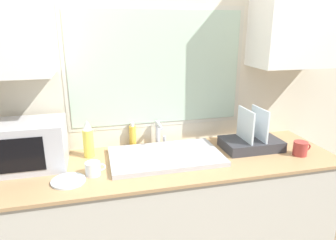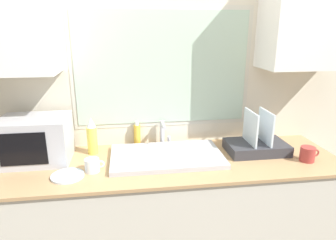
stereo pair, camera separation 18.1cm
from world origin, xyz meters
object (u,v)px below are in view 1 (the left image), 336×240
(dish_rack, at_px, (251,141))
(spray_bottle, at_px, (88,139))
(faucet, at_px, (159,132))
(microwave, at_px, (30,145))
(mug_near_sink, at_px, (93,169))
(soap_bottle, at_px, (133,136))

(dish_rack, height_order, spray_bottle, dish_rack)
(faucet, relative_size, microwave, 0.44)
(microwave, height_order, mug_near_sink, microwave)
(soap_bottle, bearing_deg, spray_bottle, -160.31)
(spray_bottle, bearing_deg, mug_near_sink, -85.11)
(microwave, distance_m, soap_bottle, 0.67)
(mug_near_sink, bearing_deg, dish_rack, 7.39)
(spray_bottle, bearing_deg, microwave, -168.89)
(microwave, height_order, spray_bottle, microwave)
(dish_rack, distance_m, mug_near_sink, 1.09)
(faucet, distance_m, mug_near_sink, 0.59)
(microwave, xyz_separation_m, dish_rack, (1.44, -0.07, -0.09))
(faucet, bearing_deg, microwave, -170.14)
(mug_near_sink, bearing_deg, soap_bottle, 53.77)
(dish_rack, bearing_deg, soap_bottle, 163.14)
(soap_bottle, height_order, mug_near_sink, soap_bottle)
(dish_rack, relative_size, spray_bottle, 1.59)
(faucet, relative_size, dish_rack, 0.45)
(dish_rack, bearing_deg, mug_near_sink, -172.61)
(dish_rack, bearing_deg, microwave, 177.32)
(microwave, bearing_deg, mug_near_sink, -29.87)
(dish_rack, height_order, soap_bottle, dish_rack)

